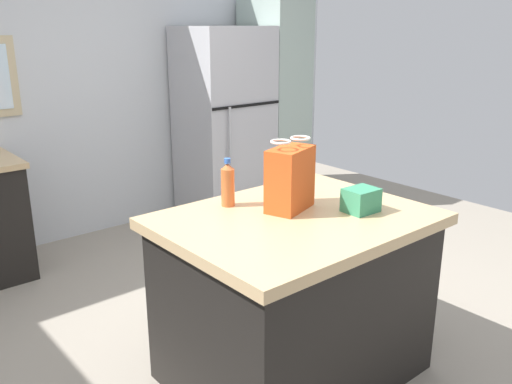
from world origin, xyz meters
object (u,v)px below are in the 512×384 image
Objects in this scene: kitchen_island at (294,297)px; bottle at (228,184)px; shopping_bag at (290,178)px; small_box at (361,200)px; tall_cabinet at (274,105)px; refrigerator at (224,124)px.

bottle is (-0.16, 0.34, 0.56)m from kitchen_island.
kitchen_island is at bearing -116.48° from shopping_bag.
shopping_bag is at bearing 133.89° from small_box.
bottle is at bearing 129.40° from shopping_bag.
bottle reaches higher than kitchen_island.
tall_cabinet is 2.85m from bottle.
refrigerator reaches higher than shopping_bag.
refrigerator is 0.88× the size of tall_cabinet.
small_box is (-0.99, -2.45, 0.07)m from refrigerator.
tall_cabinet is 12.49× the size of small_box.
refrigerator is at bearing -179.98° from tall_cabinet.
refrigerator is 4.89× the size of shopping_bag.
tall_cabinet reaches higher than refrigerator.
small_box reaches higher than kitchen_island.
shopping_bag reaches higher than bottle.
bottle is (-2.07, -1.95, -0.00)m from tall_cabinet.
refrigerator reaches higher than kitchen_island.
tall_cabinet is at bearing 43.19° from bottle.
refrigerator is at bearing 53.47° from bottle.
tall_cabinet is at bearing 0.02° from refrigerator.
kitchen_island is 5.12× the size of bottle.
shopping_bag reaches higher than small_box.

